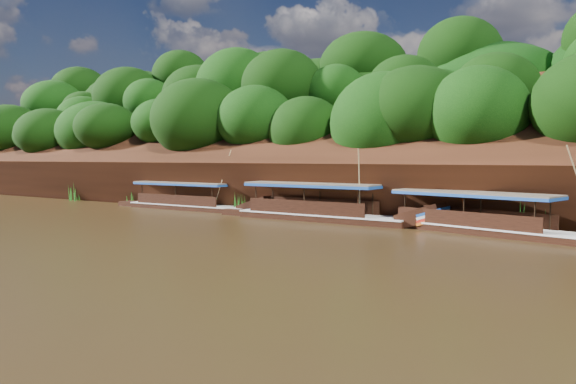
% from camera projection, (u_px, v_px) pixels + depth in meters
% --- Properties ---
extents(ground, '(160.00, 160.00, 0.00)m').
position_uv_depth(ground, '(238.00, 234.00, 30.67)').
color(ground, black).
rests_on(ground, ground).
extents(riverbank, '(120.00, 30.06, 19.40)m').
position_uv_depth(riverbank, '(401.00, 183.00, 49.36)').
color(riverbank, black).
rests_on(riverbank, ground).
extents(boat_0, '(13.98, 4.90, 5.16)m').
position_uv_depth(boat_0, '(497.00, 226.00, 29.96)').
color(boat_0, black).
rests_on(boat_0, ground).
extents(boat_1, '(14.28, 2.57, 5.14)m').
position_uv_depth(boat_1, '(332.00, 213.00, 36.45)').
color(boat_1, black).
rests_on(boat_1, ground).
extents(boat_2, '(13.85, 2.34, 5.13)m').
position_uv_depth(boat_2, '(197.00, 204.00, 44.23)').
color(boat_2, black).
rests_on(boat_2, ground).
extents(reeds, '(50.46, 2.52, 2.12)m').
position_uv_depth(reeds, '(291.00, 203.00, 40.16)').
color(reeds, '#236D1B').
rests_on(reeds, ground).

